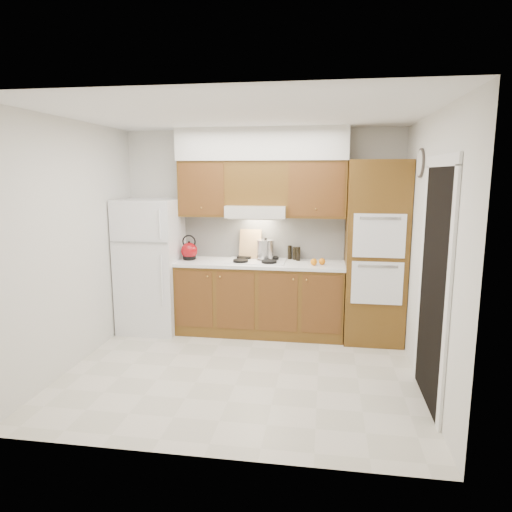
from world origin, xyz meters
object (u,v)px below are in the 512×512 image
(oven_cabinet, at_px, (375,253))
(stock_pot, at_px, (265,249))
(fridge, at_px, (151,265))
(kettle, at_px, (189,251))

(oven_cabinet, relative_size, stock_pot, 9.60)
(fridge, relative_size, oven_cabinet, 0.78)
(oven_cabinet, bearing_deg, stock_pot, 175.07)
(oven_cabinet, distance_m, stock_pot, 1.36)
(stock_pot, bearing_deg, kettle, -174.70)
(fridge, height_order, oven_cabinet, oven_cabinet)
(oven_cabinet, height_order, stock_pot, oven_cabinet)
(fridge, xyz_separation_m, stock_pot, (1.49, 0.15, 0.22))
(fridge, bearing_deg, kettle, 6.92)
(kettle, height_order, stock_pot, stock_pot)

